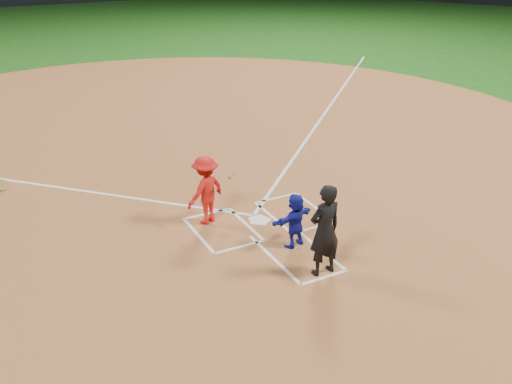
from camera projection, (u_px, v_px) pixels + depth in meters
name	position (u px, v px, depth m)	size (l,w,h in m)	color
ground	(259.00, 221.00, 13.77)	(120.00, 120.00, 0.00)	#164B12
home_plate_dirt	(174.00, 145.00, 18.59)	(28.00, 28.00, 0.01)	brown
home_plate	(259.00, 220.00, 13.76)	(0.60, 0.60, 0.02)	silver
catcher	(295.00, 220.00, 12.44)	(1.15, 0.37, 1.24)	#13199E
umpire	(325.00, 230.00, 11.28)	(0.71, 0.47, 1.96)	black
chalk_markings	(181.00, 152.00, 18.02)	(28.35, 17.32, 0.01)	white
batter_at_plate	(206.00, 190.00, 13.36)	(1.47, 1.02, 1.67)	red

